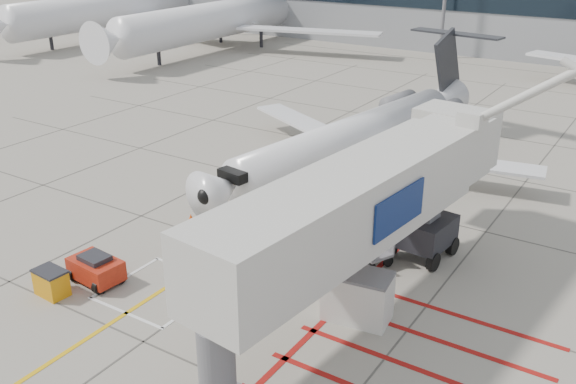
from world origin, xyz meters
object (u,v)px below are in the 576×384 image
Objects in this scene: jet_bridge at (347,222)px; spill_bin at (51,282)px; pushback_tug at (96,268)px; regional_jet at (332,123)px.

jet_bridge reaches higher than spill_bin.
jet_bridge is 11.33m from pushback_tug.
pushback_tug reaches higher than spill_bin.
jet_bridge is 12.66m from spill_bin.
regional_jet is 20.73× the size of spill_bin.
spill_bin is at bearing -108.13° from pushback_tug.
pushback_tug is (-10.24, -3.46, -3.42)m from jet_bridge.
pushback_tug is at bearing -91.54° from regional_jet.
spill_bin is at bearing -148.44° from jet_bridge.
jet_bridge reaches higher than regional_jet.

